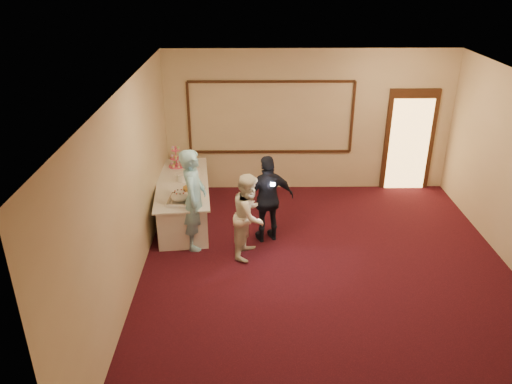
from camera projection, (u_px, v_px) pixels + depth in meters
floor at (329, 278)px, 7.90m from camera, size 7.00×7.00×0.00m
room_walls at (338, 159)px, 7.04m from camera, size 6.04×7.04×3.02m
wall_molding at (271, 118)px, 10.35m from camera, size 3.45×0.04×1.55m
doorway at (409, 141)px, 10.60m from camera, size 1.05×0.07×2.20m
buffet_table at (184, 201)px, 9.55m from camera, size 1.22×2.57×0.77m
pavlova_tray at (180, 198)px, 8.59m from camera, size 0.41×0.57×0.20m
cupcake_stand at (176, 158)px, 10.04m from camera, size 0.33×0.33×0.48m
plate_stack_a at (181, 177)px, 9.42m from camera, size 0.18×0.18×0.15m
plate_stack_b at (195, 171)px, 9.68m from camera, size 0.20×0.20×0.17m
tart at (190, 189)px, 9.07m from camera, size 0.28×0.28×0.06m
man at (194, 200)px, 8.42m from camera, size 0.47×0.68×1.80m
woman at (249, 216)px, 8.25m from camera, size 0.74×0.85×1.47m
guest at (268, 199)px, 8.67m from camera, size 1.01×0.65×1.59m
camera_flash at (273, 184)px, 8.24m from camera, size 0.08×0.06×0.05m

